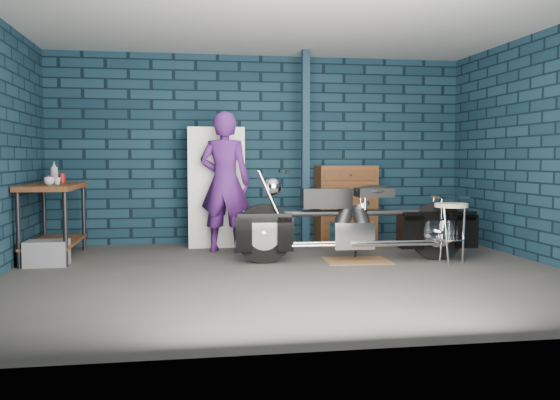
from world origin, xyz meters
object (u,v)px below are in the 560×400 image
(storage_bin, at_px, (47,253))
(motorcycle, at_px, (357,215))
(workbench, at_px, (54,221))
(tool_chest, at_px, (346,204))
(locker, at_px, (216,187))
(person, at_px, (225,182))
(shop_stool, at_px, (451,233))

(storage_bin, bearing_deg, motorcycle, -4.23)
(motorcycle, height_order, storage_bin, motorcycle)
(workbench, height_order, storage_bin, workbench)
(motorcycle, bearing_deg, workbench, 170.42)
(motorcycle, xyz_separation_m, storage_bin, (-3.58, 0.26, -0.40))
(tool_chest, bearing_deg, locker, 180.00)
(person, height_order, storage_bin, person)
(person, bearing_deg, locker, -63.44)
(workbench, relative_size, tool_chest, 1.25)
(workbench, distance_m, motorcycle, 3.68)
(storage_bin, xyz_separation_m, tool_chest, (3.87, 1.29, 0.42))
(motorcycle, distance_m, person, 1.82)
(motorcycle, xyz_separation_m, locker, (-1.59, 1.56, 0.28))
(workbench, relative_size, shop_stool, 2.00)
(workbench, height_order, person, person)
(storage_bin, distance_m, shop_stool, 4.66)
(tool_chest, relative_size, shop_stool, 1.60)
(motorcycle, distance_m, storage_bin, 3.61)
(workbench, relative_size, storage_bin, 3.02)
(motorcycle, relative_size, storage_bin, 5.34)
(tool_chest, xyz_separation_m, shop_stool, (0.76, -1.84, -0.21))
(storage_bin, height_order, shop_stool, shop_stool)
(workbench, xyz_separation_m, person, (2.10, 0.20, 0.46))
(workbench, xyz_separation_m, tool_chest, (3.89, 0.79, 0.10))
(motorcycle, bearing_deg, shop_stool, -12.62)
(workbench, bearing_deg, person, 5.41)
(locker, bearing_deg, motorcycle, -44.37)
(shop_stool, bearing_deg, locker, 145.14)
(storage_bin, xyz_separation_m, shop_stool, (4.63, -0.55, 0.21))
(person, xyz_separation_m, locker, (-0.09, 0.59, -0.09))
(storage_bin, height_order, tool_chest, tool_chest)
(person, bearing_deg, tool_chest, -143.73)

